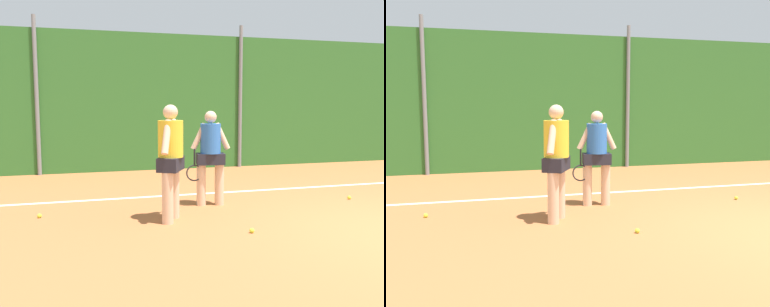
{
  "view_description": "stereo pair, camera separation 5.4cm",
  "coord_description": "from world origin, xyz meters",
  "views": [
    {
      "loc": [
        -4.47,
        -4.42,
        1.73
      ],
      "look_at": [
        -2.66,
        2.0,
        0.95
      ],
      "focal_mm": 39.53,
      "sensor_mm": 36.0,
      "label": 1
    },
    {
      "loc": [
        -4.41,
        -4.43,
        1.73
      ],
      "look_at": [
        -2.66,
        2.0,
        0.95
      ],
      "focal_mm": 39.53,
      "sensor_mm": 36.0,
      "label": 2
    }
  ],
  "objects": [
    {
      "name": "tennis_ball_3",
      "position": [
        -2.18,
        0.71,
        0.03
      ],
      "size": [
        0.07,
        0.07,
        0.07
      ],
      "primitive_type": "sphere",
      "color": "#CCDB33",
      "rests_on": "ground_plane"
    },
    {
      "name": "player_midcourt",
      "position": [
        -2.22,
        2.39,
        0.91
      ],
      "size": [
        0.77,
        0.35,
        1.62
      ],
      "rotation": [
        0.0,
        0.0,
        2.98
      ],
      "color": "beige",
      "rests_on": "ground_plane"
    },
    {
      "name": "fence_post_left",
      "position": [
        -5.29,
        6.51,
        1.93
      ],
      "size": [
        0.1,
        0.1,
        3.86
      ],
      "primitive_type": "cylinder",
      "color": "gray",
      "rests_on": "ground_plane"
    },
    {
      "name": "fence_post_center",
      "position": [
        0.0,
        6.51,
        1.93
      ],
      "size": [
        0.1,
        0.1,
        3.86
      ],
      "primitive_type": "cylinder",
      "color": "gray",
      "rests_on": "ground_plane"
    },
    {
      "name": "tennis_ball_2",
      "position": [
        0.38,
        2.11,
        0.03
      ],
      "size": [
        0.07,
        0.07,
        0.07
      ],
      "primitive_type": "sphere",
      "color": "#CCDB33",
      "rests_on": "ground_plane"
    },
    {
      "name": "hedge_fence_backdrop",
      "position": [
        0.0,
        6.69,
        1.78
      ],
      "size": [
        18.34,
        0.25,
        3.57
      ],
      "primitive_type": "cube",
      "color": "#33702D",
      "rests_on": "ground_plane"
    },
    {
      "name": "court_baseline_paint",
      "position": [
        0.0,
        3.31,
        0.0
      ],
      "size": [
        13.41,
        0.1,
        0.01
      ],
      "primitive_type": "cube",
      "color": "white",
      "rests_on": "ground_plane"
    },
    {
      "name": "ground_plane",
      "position": [
        0.0,
        1.97,
        0.0
      ],
      "size": [
        28.22,
        28.22,
        0.0
      ],
      "primitive_type": "plane",
      "color": "#B76638"
    },
    {
      "name": "tennis_ball_4",
      "position": [
        -5.01,
        2.3,
        0.03
      ],
      "size": [
        0.07,
        0.07,
        0.07
      ],
      "primitive_type": "sphere",
      "color": "#CCDB33",
      "rests_on": "ground_plane"
    },
    {
      "name": "player_foreground_near",
      "position": [
        -3.09,
        1.62,
        0.97
      ],
      "size": [
        0.5,
        0.74,
        1.73
      ],
      "rotation": [
        0.0,
        0.0,
        1.07
      ],
      "color": "beige",
      "rests_on": "ground_plane"
    },
    {
      "name": "tennis_ball_10",
      "position": [
        -1.36,
        4.17,
        0.03
      ],
      "size": [
        0.07,
        0.07,
        0.07
      ],
      "primitive_type": "sphere",
      "color": "#CCDB33",
      "rests_on": "ground_plane"
    }
  ]
}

